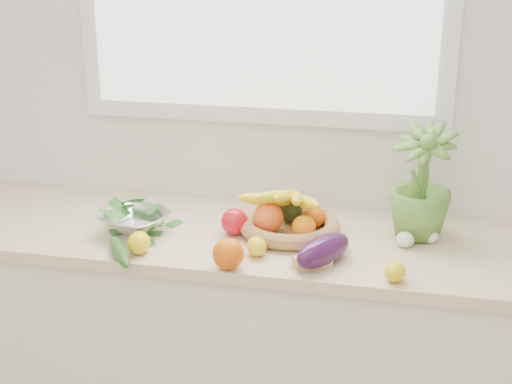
% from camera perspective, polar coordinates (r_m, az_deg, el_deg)
% --- Properties ---
extents(back_wall, '(4.50, 0.02, 2.70)m').
position_cam_1_polar(back_wall, '(2.50, 0.49, 8.98)').
color(back_wall, white).
rests_on(back_wall, ground).
extents(counter_cabinet, '(2.20, 0.58, 0.86)m').
position_cam_1_polar(counter_cabinet, '(2.57, -1.02, -12.91)').
color(counter_cabinet, silver).
rests_on(counter_cabinet, ground).
extents(countertop, '(2.24, 0.62, 0.04)m').
position_cam_1_polar(countertop, '(2.36, -1.08, -3.65)').
color(countertop, beige).
rests_on(countertop, counter_cabinet).
extents(orange_loose, '(0.12, 0.12, 0.09)m').
position_cam_1_polar(orange_loose, '(2.08, -2.25, -4.98)').
color(orange_loose, '#DF5707').
rests_on(orange_loose, countertop).
extents(lemon_a, '(0.09, 0.10, 0.07)m').
position_cam_1_polar(lemon_a, '(2.21, -9.34, -4.02)').
color(lemon_a, yellow).
rests_on(lemon_a, countertop).
extents(lemon_b, '(0.07, 0.08, 0.06)m').
position_cam_1_polar(lemon_b, '(2.05, 11.08, -6.27)').
color(lemon_b, yellow).
rests_on(lemon_b, countertop).
extents(lemon_c, '(0.09, 0.09, 0.06)m').
position_cam_1_polar(lemon_c, '(2.17, 0.05, -4.38)').
color(lemon_c, yellow).
rests_on(lemon_c, countertop).
extents(apple, '(0.10, 0.10, 0.09)m').
position_cam_1_polar(apple, '(2.32, -1.73, -2.38)').
color(apple, red).
rests_on(apple, countertop).
extents(ginger, '(0.12, 0.09, 0.04)m').
position_cam_1_polar(ginger, '(2.10, 4.53, -5.57)').
color(ginger, tan).
rests_on(ginger, countertop).
extents(garlic_a, '(0.06, 0.06, 0.05)m').
position_cam_1_polar(garlic_a, '(2.28, 11.84, -3.75)').
color(garlic_a, white).
rests_on(garlic_a, countertop).
extents(garlic_b, '(0.06, 0.06, 0.04)m').
position_cam_1_polar(garlic_b, '(2.33, 13.76, -3.45)').
color(garlic_b, white).
rests_on(garlic_b, countertop).
extents(garlic_c, '(0.07, 0.07, 0.04)m').
position_cam_1_polar(garlic_c, '(2.23, 6.77, -4.04)').
color(garlic_c, white).
rests_on(garlic_c, countertop).
extents(eggplant, '(0.19, 0.24, 0.09)m').
position_cam_1_polar(eggplant, '(2.11, 5.41, -4.67)').
color(eggplant, '#330F37').
rests_on(eggplant, countertop).
extents(cucumber, '(0.17, 0.21, 0.04)m').
position_cam_1_polar(cucumber, '(2.19, -10.87, -4.69)').
color(cucumber, '#225318').
rests_on(cucumber, countertop).
extents(radish, '(0.04, 0.04, 0.03)m').
position_cam_1_polar(radish, '(2.09, -2.39, -5.71)').
color(radish, red).
rests_on(radish, countertop).
extents(potted_herb, '(0.25, 0.25, 0.37)m').
position_cam_1_polar(potted_herb, '(2.30, 13.07, 0.89)').
color(potted_herb, '#578831').
rests_on(potted_herb, countertop).
extents(fruit_basket, '(0.38, 0.38, 0.18)m').
position_cam_1_polar(fruit_basket, '(2.32, 2.63, -2.20)').
color(fruit_basket, '#A58249').
rests_on(fruit_basket, countertop).
extents(colander_with_spinach, '(0.27, 0.27, 0.12)m').
position_cam_1_polar(colander_with_spinach, '(2.36, -9.66, -1.92)').
color(colander_with_spinach, silver).
rests_on(colander_with_spinach, countertop).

